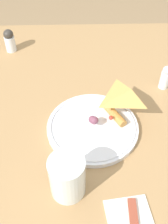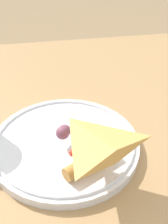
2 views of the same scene
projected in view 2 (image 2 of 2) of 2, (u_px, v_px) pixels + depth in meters
The scene contains 2 objects.
dining_table at pixel (73, 179), 0.70m from camera, with size 1.17×0.85×0.76m.
plate_pizza at pixel (66, 145), 0.61m from camera, with size 0.27×0.27×0.05m.
Camera 2 is at (0.05, 0.47, 1.19)m, focal length 55.00 mm.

